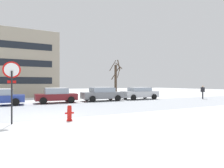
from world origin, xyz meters
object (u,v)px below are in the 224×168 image
pedestrian_crossing (203,91)px  stop_sign (12,80)px  parked_car_gray (102,94)px  fire_hydrant (69,112)px  parked_car_silver (140,93)px  parked_car_maroon (56,95)px

pedestrian_crossing → stop_sign: bearing=-164.1°
parked_car_gray → fire_hydrant: bearing=-122.9°
fire_hydrant → parked_car_silver: size_ratio=0.19×
parked_car_maroon → parked_car_silver: (9.74, -0.21, 0.00)m
parked_car_silver → parked_car_gray: bearing=178.6°
stop_sign → parked_car_maroon: 10.09m
stop_sign → parked_car_silver: (13.60, 9.02, -1.27)m
stop_sign → fire_hydrant: 3.04m
stop_sign → pedestrian_crossing: stop_sign is taller
stop_sign → fire_hydrant: stop_sign is taller
parked_car_gray → pedestrian_crossing: pedestrian_crossing is taller
fire_hydrant → parked_car_maroon: parked_car_maroon is taller
parked_car_gray → parked_car_maroon: bearing=178.9°
parked_car_maroon → pedestrian_crossing: pedestrian_crossing is taller
parked_car_maroon → parked_car_gray: 4.87m
parked_car_gray → stop_sign: bearing=-133.7°
stop_sign → pedestrian_crossing: size_ratio=1.75×
parked_car_maroon → pedestrian_crossing: 17.28m
parked_car_silver → pedestrian_crossing: pedestrian_crossing is taller
fire_hydrant → pedestrian_crossing: (18.26, 6.31, 0.53)m
fire_hydrant → pedestrian_crossing: size_ratio=0.51×
stop_sign → parked_car_maroon: (3.86, 9.23, -1.27)m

